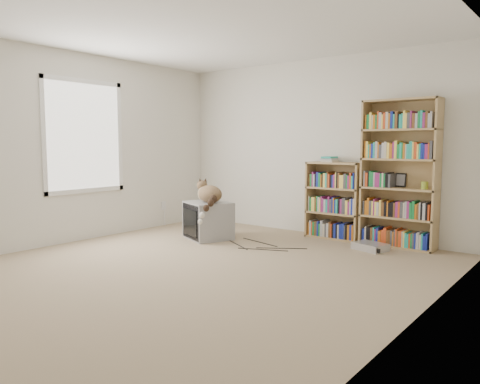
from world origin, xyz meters
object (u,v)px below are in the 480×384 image
Objects in this scene: bookcase_short at (335,203)px; dvd_player at (370,247)px; crt_tv at (209,220)px; cat at (209,197)px; bookcase_tall at (400,178)px.

bookcase_short reaches higher than dvd_player.
crt_tv is at bearing -145.24° from dvd_player.
cat is at bearing -142.07° from dvd_player.
crt_tv is 2.57m from bookcase_tall.
crt_tv is 1.76m from bookcase_short.
crt_tv reaches higher than dvd_player.
dvd_player is (1.95, 0.78, -0.55)m from cat.
bookcase_short is 2.74× the size of dvd_player.
bookcase_tall is 4.81× the size of dvd_player.
crt_tv is 0.40× the size of bookcase_tall.
cat is at bearing -23.81° from crt_tv.
dvd_player is (-0.19, -0.41, -0.83)m from bookcase_tall.
cat is (0.09, -0.09, 0.34)m from crt_tv.
cat is 2.47m from bookcase_tall.
cat is 0.59× the size of bookcase_short.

